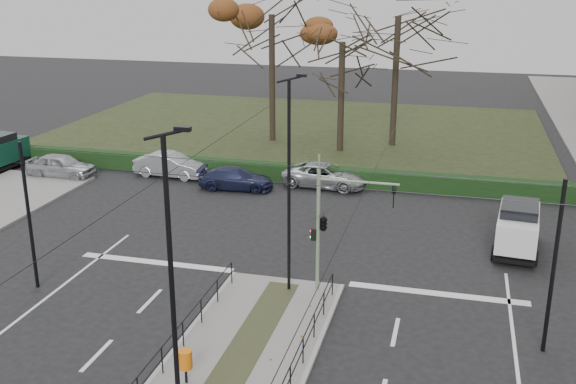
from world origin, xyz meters
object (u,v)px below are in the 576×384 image
Objects in this scene: white_van at (518,227)px; parked_car_third at (236,179)px; parked_car_second at (170,165)px; parked_car_fourth at (325,175)px; rust_tree at (272,15)px; litter_bin at (185,360)px; streetlamp_median_near at (173,300)px; parked_car_first at (61,166)px; bare_tree_center at (398,26)px; bare_tree_near at (342,50)px; streetlamp_median_far at (289,185)px; traffic_light at (325,221)px.

parked_car_third is at bearing 159.81° from white_van.
parked_car_second is 0.90× the size of parked_car_fourth.
parked_car_fourth is 0.41× the size of rust_tree.
streetlamp_median_near reaches higher than litter_bin.
parked_car_third is (11.18, 0.42, -0.11)m from parked_car_first.
parked_car_third is 16.75m from bare_tree_center.
streetlamp_median_near is 24.13m from parked_car_fourth.
litter_bin is 24.64m from parked_car_first.
rust_tree is at bearing 100.91° from litter_bin.
parked_car_fourth is at bearing -59.02° from rust_tree.
bare_tree_center is (8.83, 0.78, -0.66)m from rust_tree.
parked_car_second is 0.45× the size of bare_tree_near.
streetlamp_median_far is (1.47, 6.93, 3.53)m from litter_bin.
white_van is (9.26, 16.47, -3.37)m from streetlamp_median_near.
parked_car_third is at bearing -113.37° from bare_tree_near.
streetlamp_median_near is 2.01× the size of parked_car_first.
parked_car_first is 0.36× the size of rust_tree.
traffic_light is 0.41× the size of rust_tree.
bare_tree_near is at bearing -18.05° from rust_tree.
traffic_light is 8.09m from litter_bin.
traffic_light is 14.28m from parked_car_third.
streetlamp_median_near is at bearing -69.34° from litter_bin.
parked_car_first is at bearing 168.90° from white_van.
litter_bin is at bearing -170.59° from parked_car_third.
parked_car_first is at bearing -145.50° from bare_tree_center.
litter_bin is at bearing 110.66° from streetlamp_median_near.
parked_car_third is at bearing -121.58° from bare_tree_center.
parked_car_fourth is at bearing 95.68° from streetlamp_median_far.
bare_tree_center is at bearing 87.09° from streetlamp_median_near.
streetlamp_median_near is 23.20m from parked_car_third.
parked_car_second is 18.46m from bare_tree_center.
traffic_light is 0.49× the size of bare_tree_near.
litter_bin is 0.13× the size of streetlamp_median_near.
traffic_light is 25.93m from rust_tree.
parked_car_fourth is 13.67m from bare_tree_center.
parked_car_third is (-6.33, 12.19, -3.82)m from streetlamp_median_far.
bare_tree_center is at bearing 84.82° from litter_bin.
streetlamp_median_far reaches higher than white_van.
parked_car_second is 1.03× the size of parked_car_third.
bare_tree_center reaches higher than parked_car_third.
parked_car_second is at bearing -109.12° from rust_tree.
traffic_light is 0.56× the size of streetlamp_median_near.
rust_tree is (-8.75, 23.61, 6.21)m from traffic_light.
bare_tree_center is (0.07, 24.39, 5.54)m from traffic_light.
streetlamp_median_far reaches higher than traffic_light.
streetlamp_median_far is at bearing 87.93° from streetlamp_median_near.
litter_bin is 0.11× the size of bare_tree_near.
litter_bin is at bearing -127.51° from white_van.
streetlamp_median_far is 0.70× the size of bare_tree_center.
bare_tree_near reaches higher than streetlamp_median_far.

